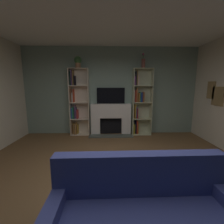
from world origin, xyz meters
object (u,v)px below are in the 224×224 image
at_px(tv, 111,96).
at_px(bookshelf_left, 77,103).
at_px(bookshelf_right, 139,103).
at_px(vase_with_flowers, 143,63).
at_px(potted_plant, 78,61).
at_px(fireplace, 111,118).

distance_m(tv, bookshelf_left, 1.12).
distance_m(bookshelf_left, bookshelf_right, 2.03).
height_order(bookshelf_right, vase_with_flowers, vase_with_flowers).
bearing_deg(vase_with_flowers, tv, 173.20).
bearing_deg(bookshelf_right, potted_plant, -178.90).
height_order(potted_plant, vase_with_flowers, vase_with_flowers).
bearing_deg(fireplace, vase_with_flowers, -1.59).
height_order(fireplace, potted_plant, potted_plant).
height_order(bookshelf_left, potted_plant, potted_plant).
distance_m(tv, potted_plant, 1.47).
relative_size(bookshelf_left, bookshelf_right, 1.00).
xyz_separation_m(bookshelf_left, bookshelf_right, (2.03, -0.01, 0.00)).
distance_m(fireplace, potted_plant, 2.07).
bearing_deg(fireplace, bookshelf_left, 178.90).
bearing_deg(tv, bookshelf_left, -176.22).
relative_size(fireplace, bookshelf_right, 0.66).
distance_m(bookshelf_left, vase_with_flowers, 2.45).
height_order(tv, bookshelf_left, bookshelf_left).
relative_size(fireplace, bookshelf_left, 0.66).
height_order(tv, vase_with_flowers, vase_with_flowers).
bearing_deg(bookshelf_left, potted_plant, -33.56).
distance_m(bookshelf_right, potted_plant, 2.35).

